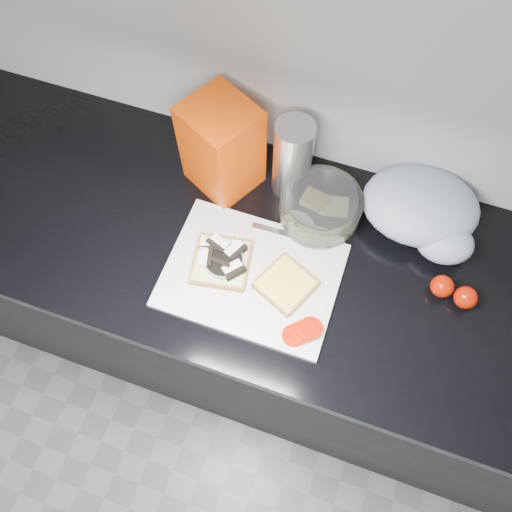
{
  "coord_description": "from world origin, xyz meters",
  "views": [
    {
      "loc": [
        0.03,
        0.67,
        1.97
      ],
      "look_at": [
        -0.14,
        1.14,
        0.95
      ],
      "focal_mm": 35.0,
      "sensor_mm": 36.0,
      "label": 1
    }
  ],
  "objects_px": {
    "cutting_board": "(252,275)",
    "bread_bag": "(222,147)",
    "glass_bowl": "(320,208)",
    "steel_canister": "(292,159)"
  },
  "relations": [
    {
      "from": "glass_bowl",
      "to": "bread_bag",
      "type": "relative_size",
      "value": 0.81
    },
    {
      "from": "cutting_board",
      "to": "glass_bowl",
      "type": "relative_size",
      "value": 2.02
    },
    {
      "from": "glass_bowl",
      "to": "steel_canister",
      "type": "xyz_separation_m",
      "value": [
        -0.1,
        0.07,
        0.07
      ]
    },
    {
      "from": "bread_bag",
      "to": "steel_canister",
      "type": "bearing_deg",
      "value": 37.8
    },
    {
      "from": "cutting_board",
      "to": "steel_canister",
      "type": "relative_size",
      "value": 1.8
    },
    {
      "from": "steel_canister",
      "to": "glass_bowl",
      "type": "bearing_deg",
      "value": -34.77
    },
    {
      "from": "glass_bowl",
      "to": "steel_canister",
      "type": "distance_m",
      "value": 0.14
    },
    {
      "from": "cutting_board",
      "to": "glass_bowl",
      "type": "distance_m",
      "value": 0.23
    },
    {
      "from": "bread_bag",
      "to": "steel_canister",
      "type": "xyz_separation_m",
      "value": [
        0.17,
        0.03,
        -0.01
      ]
    },
    {
      "from": "cutting_board",
      "to": "bread_bag",
      "type": "relative_size",
      "value": 1.63
    }
  ]
}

